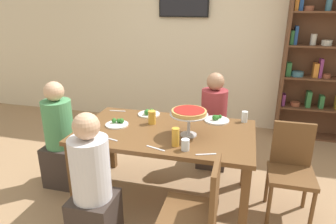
{
  "coord_description": "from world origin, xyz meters",
  "views": [
    {
      "loc": [
        0.7,
        -2.55,
        1.88
      ],
      "look_at": [
        0.0,
        0.1,
        0.89
      ],
      "focal_mm": 32.37,
      "sensor_mm": 36.0,
      "label": 1
    }
  ],
  "objects_px": {
    "chair_near_right": "(198,209)",
    "bookshelf": "(324,61)",
    "cutlery_fork_near": "(109,139)",
    "cutlery_knife_near": "(207,154)",
    "water_glass_clear_far": "(245,117)",
    "cutlery_knife_far": "(118,111)",
    "cutlery_fork_far": "(156,148)",
    "salad_plate_far_diner": "(117,123)",
    "television": "(184,1)",
    "deep_dish_pizza_stand": "(189,114)",
    "salad_plate_near_diner": "(149,113)",
    "diner_head_west": "(61,142)",
    "dining_table": "(165,138)",
    "beer_glass_amber_short": "(176,137)",
    "diner_near_left": "(93,192)",
    "beer_glass_amber_tall": "(152,117)",
    "chair_head_east": "(291,166)",
    "diner_far_right": "(213,127)",
    "salad_plate_spare": "(217,119)",
    "water_glass_clear_near": "(185,145)"
  },
  "relations": [
    {
      "from": "water_glass_clear_far",
      "to": "cutlery_knife_far",
      "type": "height_order",
      "value": "water_glass_clear_far"
    },
    {
      "from": "dining_table",
      "to": "deep_dish_pizza_stand",
      "type": "relative_size",
      "value": 4.83
    },
    {
      "from": "cutlery_knife_near",
      "to": "beer_glass_amber_tall",
      "type": "bearing_deg",
      "value": 119.51
    },
    {
      "from": "cutlery_knife_near",
      "to": "cutlery_fork_far",
      "type": "bearing_deg",
      "value": 159.66
    },
    {
      "from": "chair_near_right",
      "to": "beer_glass_amber_tall",
      "type": "relative_size",
      "value": 6.5
    },
    {
      "from": "chair_near_right",
      "to": "water_glass_clear_far",
      "type": "height_order",
      "value": "chair_near_right"
    },
    {
      "from": "dining_table",
      "to": "water_glass_clear_near",
      "type": "relative_size",
      "value": 17.37
    },
    {
      "from": "bookshelf",
      "to": "beer_glass_amber_tall",
      "type": "bearing_deg",
      "value": -135.23
    },
    {
      "from": "salad_plate_spare",
      "to": "water_glass_clear_far",
      "type": "bearing_deg",
      "value": 9.41
    },
    {
      "from": "cutlery_fork_far",
      "to": "water_glass_clear_far",
      "type": "bearing_deg",
      "value": 66.79
    },
    {
      "from": "dining_table",
      "to": "bookshelf",
      "type": "distance_m",
      "value": 2.7
    },
    {
      "from": "cutlery_knife_far",
      "to": "water_glass_clear_near",
      "type": "bearing_deg",
      "value": 135.52
    },
    {
      "from": "beer_glass_amber_short",
      "to": "cutlery_fork_near",
      "type": "xyz_separation_m",
      "value": [
        -0.6,
        -0.02,
        -0.08
      ]
    },
    {
      "from": "chair_near_right",
      "to": "cutlery_knife_near",
      "type": "distance_m",
      "value": 0.44
    },
    {
      "from": "beer_glass_amber_tall",
      "to": "bookshelf",
      "type": "bearing_deg",
      "value": 44.77
    },
    {
      "from": "dining_table",
      "to": "diner_head_west",
      "type": "relative_size",
      "value": 1.44
    },
    {
      "from": "diner_near_left",
      "to": "salad_plate_far_diner",
      "type": "relative_size",
      "value": 5.08
    },
    {
      "from": "salad_plate_near_diner",
      "to": "cutlery_knife_near",
      "type": "height_order",
      "value": "salad_plate_near_diner"
    },
    {
      "from": "diner_far_right",
      "to": "chair_head_east",
      "type": "height_order",
      "value": "diner_far_right"
    },
    {
      "from": "chair_head_east",
      "to": "salad_plate_spare",
      "type": "xyz_separation_m",
      "value": [
        -0.72,
        0.31,
        0.27
      ]
    },
    {
      "from": "chair_near_right",
      "to": "cutlery_fork_far",
      "type": "xyz_separation_m",
      "value": [
        -0.43,
        0.35,
        0.26
      ]
    },
    {
      "from": "deep_dish_pizza_stand",
      "to": "beer_glass_amber_short",
      "type": "bearing_deg",
      "value": -105.18
    },
    {
      "from": "salad_plate_spare",
      "to": "diner_far_right",
      "type": "bearing_deg",
      "value": 99.8
    },
    {
      "from": "salad_plate_near_diner",
      "to": "cutlery_fork_far",
      "type": "distance_m",
      "value": 0.81
    },
    {
      "from": "diner_far_right",
      "to": "salad_plate_spare",
      "type": "height_order",
      "value": "diner_far_right"
    },
    {
      "from": "cutlery_fork_far",
      "to": "television",
      "type": "bearing_deg",
      "value": 114.72
    },
    {
      "from": "chair_near_right",
      "to": "salad_plate_spare",
      "type": "relative_size",
      "value": 3.4
    },
    {
      "from": "chair_near_right",
      "to": "bookshelf",
      "type": "bearing_deg",
      "value": -24.88
    },
    {
      "from": "diner_head_west",
      "to": "bookshelf",
      "type": "bearing_deg",
      "value": 35.44
    },
    {
      "from": "chair_head_east",
      "to": "salad_plate_near_diner",
      "type": "xyz_separation_m",
      "value": [
        -1.45,
        0.3,
        0.27
      ]
    },
    {
      "from": "diner_head_west",
      "to": "cutlery_knife_far",
      "type": "distance_m",
      "value": 0.69
    },
    {
      "from": "diner_head_west",
      "to": "water_glass_clear_near",
      "type": "height_order",
      "value": "diner_head_west"
    },
    {
      "from": "diner_near_left",
      "to": "diner_head_west",
      "type": "bearing_deg",
      "value": 46.07
    },
    {
      "from": "cutlery_fork_near",
      "to": "cutlery_knife_near",
      "type": "distance_m",
      "value": 0.88
    },
    {
      "from": "television",
      "to": "cutlery_knife_far",
      "type": "bearing_deg",
      "value": -102.33
    },
    {
      "from": "deep_dish_pizza_stand",
      "to": "salad_plate_near_diner",
      "type": "bearing_deg",
      "value": 141.33
    },
    {
      "from": "diner_head_west",
      "to": "deep_dish_pizza_stand",
      "type": "height_order",
      "value": "diner_head_west"
    },
    {
      "from": "chair_head_east",
      "to": "cutlery_fork_far",
      "type": "height_order",
      "value": "chair_head_east"
    },
    {
      "from": "diner_near_left",
      "to": "cutlery_fork_near",
      "type": "xyz_separation_m",
      "value": [
        -0.05,
        0.45,
        0.25
      ]
    },
    {
      "from": "deep_dish_pizza_stand",
      "to": "salad_plate_near_diner",
      "type": "distance_m",
      "value": 0.69
    },
    {
      "from": "chair_head_east",
      "to": "beer_glass_amber_tall",
      "type": "bearing_deg",
      "value": -2.84
    },
    {
      "from": "diner_near_left",
      "to": "cutlery_knife_far",
      "type": "distance_m",
      "value": 1.21
    },
    {
      "from": "dining_table",
      "to": "cutlery_knife_far",
      "type": "bearing_deg",
      "value": 149.54
    },
    {
      "from": "chair_near_right",
      "to": "salad_plate_far_diner",
      "type": "relative_size",
      "value": 3.84
    },
    {
      "from": "salad_plate_spare",
      "to": "diner_near_left",
      "type": "bearing_deg",
      "value": -126.04
    },
    {
      "from": "dining_table",
      "to": "diner_far_right",
      "type": "bearing_deg",
      "value": 64.64
    },
    {
      "from": "dining_table",
      "to": "water_glass_clear_far",
      "type": "relative_size",
      "value": 14.96
    },
    {
      "from": "television",
      "to": "cutlery_fork_far",
      "type": "height_order",
      "value": "television"
    },
    {
      "from": "bookshelf",
      "to": "chair_near_right",
      "type": "relative_size",
      "value": 2.54
    },
    {
      "from": "beer_glass_amber_tall",
      "to": "dining_table",
      "type": "bearing_deg",
      "value": -36.97
    }
  ]
}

